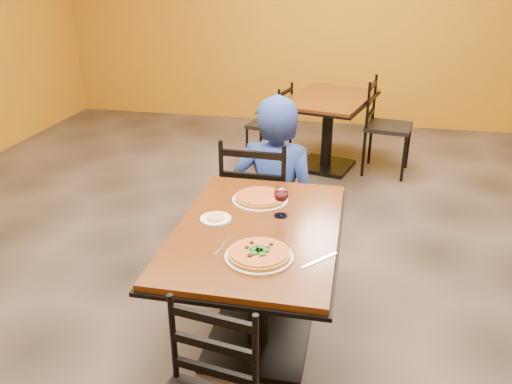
% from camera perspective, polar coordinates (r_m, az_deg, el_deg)
% --- Properties ---
extents(floor, '(7.00, 8.00, 0.01)m').
position_cam_1_polar(floor, '(3.37, 1.89, -11.28)').
color(floor, black).
rests_on(floor, ground).
extents(wall_back, '(7.00, 0.01, 3.00)m').
position_cam_1_polar(wall_back, '(6.74, 8.32, 20.04)').
color(wall_back, '#B96A14').
rests_on(wall_back, ground).
extents(table_main, '(0.83, 1.23, 0.75)m').
position_cam_1_polar(table_main, '(2.66, 0.18, -7.61)').
color(table_main, '#63350F').
rests_on(table_main, floor).
extents(table_second, '(1.03, 1.30, 0.75)m').
position_cam_1_polar(table_second, '(5.24, 8.06, 8.38)').
color(table_second, '#63350F').
rests_on(table_second, floor).
extents(chair_main_far, '(0.45, 0.45, 0.97)m').
position_cam_1_polar(chair_main_far, '(3.44, 0.37, -1.15)').
color(chair_main_far, black).
rests_on(chair_main_far, floor).
extents(chair_second_left, '(0.46, 0.46, 0.85)m').
position_cam_1_polar(chair_second_left, '(5.34, 1.48, 7.50)').
color(chair_second_left, black).
rests_on(chair_second_left, floor).
extents(chair_second_right, '(0.49, 0.49, 0.95)m').
position_cam_1_polar(chair_second_right, '(5.26, 14.60, 7.00)').
color(chair_second_right, black).
rests_on(chair_second_right, floor).
extents(diner, '(0.61, 0.40, 1.19)m').
position_cam_1_polar(diner, '(3.51, 2.18, 1.36)').
color(diner, navy).
rests_on(diner, floor).
extents(plate_main, '(0.31, 0.31, 0.01)m').
position_cam_1_polar(plate_main, '(2.31, 0.34, -7.19)').
color(plate_main, white).
rests_on(plate_main, table_main).
extents(pizza_main, '(0.28, 0.28, 0.02)m').
position_cam_1_polar(pizza_main, '(2.30, 0.34, -6.85)').
color(pizza_main, maroon).
rests_on(pizza_main, plate_main).
extents(plate_far, '(0.31, 0.31, 0.01)m').
position_cam_1_polar(plate_far, '(2.84, 0.46, -0.86)').
color(plate_far, white).
rests_on(plate_far, table_main).
extents(pizza_far, '(0.28, 0.28, 0.02)m').
position_cam_1_polar(pizza_far, '(2.83, 0.46, -0.56)').
color(pizza_far, orange).
rests_on(pizza_far, plate_far).
extents(side_plate, '(0.16, 0.16, 0.01)m').
position_cam_1_polar(side_plate, '(2.64, -4.53, -3.01)').
color(side_plate, white).
rests_on(side_plate, table_main).
extents(dip, '(0.09, 0.09, 0.01)m').
position_cam_1_polar(dip, '(2.63, -4.54, -2.83)').
color(dip, tan).
rests_on(dip, side_plate).
extents(wine_glass, '(0.08, 0.08, 0.18)m').
position_cam_1_polar(wine_glass, '(2.63, 2.81, -0.94)').
color(wine_glass, white).
rests_on(wine_glass, table_main).
extents(fork, '(0.05, 0.19, 0.00)m').
position_cam_1_polar(fork, '(2.40, -3.72, -6.00)').
color(fork, silver).
rests_on(fork, table_main).
extents(knife, '(0.15, 0.17, 0.00)m').
position_cam_1_polar(knife, '(2.30, 7.10, -7.55)').
color(knife, silver).
rests_on(knife, table_main).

